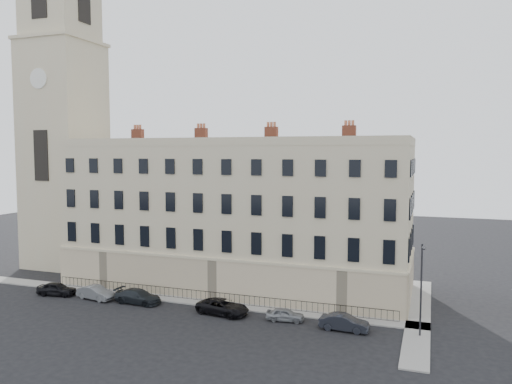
% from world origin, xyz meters
% --- Properties ---
extents(ground, '(160.00, 160.00, 0.00)m').
position_xyz_m(ground, '(0.00, 0.00, 0.00)').
color(ground, black).
rests_on(ground, ground).
extents(terrace, '(36.22, 12.22, 17.00)m').
position_xyz_m(terrace, '(-5.97, 11.97, 7.50)').
color(terrace, beige).
rests_on(terrace, ground).
extents(church_tower, '(8.00, 8.13, 44.00)m').
position_xyz_m(church_tower, '(-30.00, 14.00, 18.66)').
color(church_tower, beige).
rests_on(church_tower, ground).
extents(pavement_terrace, '(48.00, 2.00, 0.12)m').
position_xyz_m(pavement_terrace, '(-10.00, 5.00, 0.06)').
color(pavement_terrace, gray).
rests_on(pavement_terrace, ground).
extents(pavement_east_return, '(2.00, 24.00, 0.12)m').
position_xyz_m(pavement_east_return, '(13.00, 8.00, 0.06)').
color(pavement_east_return, gray).
rests_on(pavement_east_return, ground).
extents(railings, '(35.00, 0.04, 0.96)m').
position_xyz_m(railings, '(-6.00, 5.40, 0.55)').
color(railings, black).
rests_on(railings, ground).
extents(car_a, '(4.09, 2.18, 1.33)m').
position_xyz_m(car_a, '(-21.57, 2.36, 0.66)').
color(car_a, black).
rests_on(car_a, ground).
extents(car_b, '(4.19, 2.03, 1.32)m').
position_xyz_m(car_b, '(-17.00, 2.53, 0.66)').
color(car_b, slate).
rests_on(car_b, ground).
extents(car_c, '(4.70, 2.06, 1.34)m').
position_xyz_m(car_c, '(-12.38, 2.82, 0.67)').
color(car_c, black).
rests_on(car_c, ground).
extents(car_d, '(5.08, 2.91, 1.34)m').
position_xyz_m(car_d, '(-3.47, 2.55, 0.67)').
color(car_d, black).
rests_on(car_d, ground).
extents(car_e, '(3.40, 1.71, 1.11)m').
position_xyz_m(car_e, '(2.26, 2.71, 0.56)').
color(car_e, gray).
rests_on(car_e, ground).
extents(car_f, '(4.04, 1.55, 1.31)m').
position_xyz_m(car_f, '(7.40, 2.10, 0.66)').
color(car_f, black).
rests_on(car_f, ground).
extents(streetlamp, '(0.32, 1.59, 7.36)m').
position_xyz_m(streetlamp, '(13.23, 2.57, 4.08)').
color(streetlamp, '#2A2A2F').
rests_on(streetlamp, ground).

